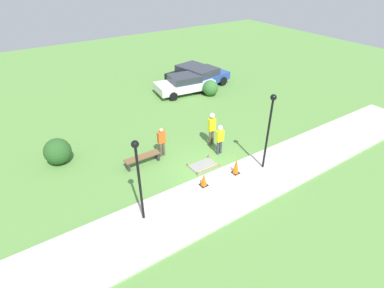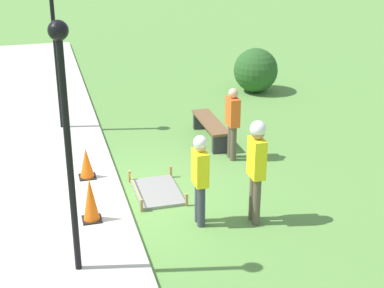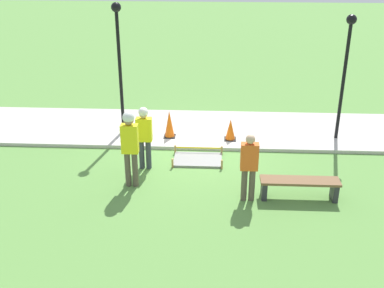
{
  "view_description": "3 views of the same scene",
  "coord_description": "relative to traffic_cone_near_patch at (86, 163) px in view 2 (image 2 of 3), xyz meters",
  "views": [
    {
      "loc": [
        -7.21,
        -9.1,
        8.96
      ],
      "look_at": [
        -0.09,
        1.65,
        0.83
      ],
      "focal_mm": 28.0,
      "sensor_mm": 36.0,
      "label": 1
    },
    {
      "loc": [
        10.21,
        -1.42,
        5.36
      ],
      "look_at": [
        0.32,
        1.28,
        1.14
      ],
      "focal_mm": 55.0,
      "sensor_mm": 36.0,
      "label": 2
    },
    {
      "loc": [
        -0.51,
        12.42,
        5.83
      ],
      "look_at": [
        0.07,
        1.4,
        0.83
      ],
      "focal_mm": 45.0,
      "sensor_mm": 36.0,
      "label": 3
    }
  ],
  "objects": [
    {
      "name": "ground_plane",
      "position": [
        0.95,
        0.61,
        -0.42
      ],
      "size": [
        60.0,
        60.0,
        0.0
      ],
      "primitive_type": "plane",
      "color": "#5B8E42"
    },
    {
      "name": "sidewalk",
      "position": [
        0.95,
        -0.88,
        -0.37
      ],
      "size": [
        28.0,
        3.0,
        0.1
      ],
      "color": "#BCB7AD",
      "rests_on": "ground_plane"
    },
    {
      "name": "wet_concrete_patch",
      "position": [
        0.9,
        1.28,
        -0.38
      ],
      "size": [
        1.35,
        0.92,
        0.25
      ],
      "color": "gray",
      "rests_on": "ground_plane"
    },
    {
      "name": "traffic_cone_near_patch",
      "position": [
        0.0,
        0.0,
        0.0
      ],
      "size": [
        0.34,
        0.34,
        0.64
      ],
      "color": "black",
      "rests_on": "sidewalk"
    },
    {
      "name": "traffic_cone_far_patch",
      "position": [
        1.8,
        -0.11,
        0.09
      ],
      "size": [
        0.34,
        0.34,
        0.82
      ],
      "color": "black",
      "rests_on": "sidewalk"
    },
    {
      "name": "park_bench",
      "position": [
        -1.55,
        3.13,
        -0.07
      ],
      "size": [
        1.83,
        0.44,
        0.49
      ],
      "color": "#2D2D33",
      "rests_on": "ground_plane"
    },
    {
      "name": "worker_supervisor",
      "position": [
        2.46,
        2.74,
        0.77
      ],
      "size": [
        0.4,
        0.28,
        1.95
      ],
      "color": "brown",
      "rests_on": "ground_plane"
    },
    {
      "name": "worker_assistant",
      "position": [
        2.26,
        1.77,
        0.59
      ],
      "size": [
        0.4,
        0.25,
        1.7
      ],
      "color": "#383D47",
      "rests_on": "ground_plane"
    },
    {
      "name": "bystander_in_orange_shirt",
      "position": [
        -0.34,
        3.27,
        0.52
      ],
      "size": [
        0.4,
        0.22,
        1.65
      ],
      "color": "brown",
      "rests_on": "ground_plane"
    },
    {
      "name": "lamppost_near",
      "position": [
        3.26,
        -0.47,
        2.21
      ],
      "size": [
        0.28,
        0.28,
        3.84
      ],
      "color": "black",
      "rests_on": "sidewalk"
    },
    {
      "name": "lamppost_far",
      "position": [
        -3.15,
        -0.3,
        2.07
      ],
      "size": [
        0.28,
        0.28,
        3.6
      ],
      "color": "black",
      "rests_on": "sidewalk"
    },
    {
      "name": "shrub_rounded_mid",
      "position": [
        -4.99,
        5.61,
        0.25
      ],
      "size": [
        1.34,
        1.34,
        1.34
      ],
      "color": "#285623",
      "rests_on": "ground_plane"
    }
  ]
}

